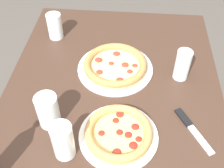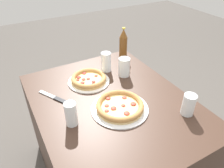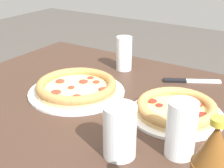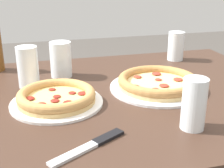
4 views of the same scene
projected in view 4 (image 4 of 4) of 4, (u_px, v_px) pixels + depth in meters
name	position (u px, v px, depth m)	size (l,w,h in m)	color
pizza_veggie	(158.00, 83.00, 1.02)	(0.32, 0.32, 0.04)	silver
pizza_salami	(57.00, 98.00, 0.90)	(0.27, 0.27, 0.04)	white
glass_cola	(194.00, 106.00, 0.76)	(0.06, 0.06, 0.13)	white
glass_mango_juice	(176.00, 47.00, 1.32)	(0.07, 0.07, 0.12)	white
glass_iced_tea	(61.00, 61.00, 1.12)	(0.08, 0.08, 0.13)	white
glass_red_wine	(28.00, 68.00, 1.02)	(0.07, 0.07, 0.14)	white
knife	(92.00, 145.00, 0.69)	(0.19, 0.12, 0.01)	black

